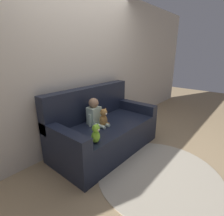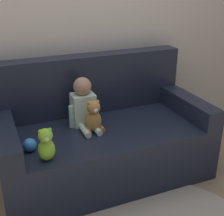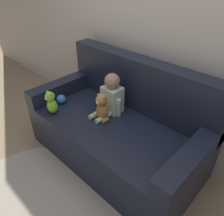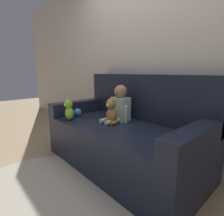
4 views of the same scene
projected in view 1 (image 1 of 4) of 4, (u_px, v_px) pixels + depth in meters
name	position (u px, v px, depth m)	size (l,w,h in m)	color
ground_plane	(106.00, 149.00, 2.94)	(12.00, 12.00, 0.00)	#9E8460
wall_back	(81.00, 68.00, 2.87)	(8.00, 0.05, 2.60)	beige
couch	(103.00, 129.00, 2.88)	(1.76, 0.91, 1.01)	black
person_baby	(95.00, 113.00, 2.70)	(0.26, 0.35, 0.42)	silver
teddy_bear_brown	(104.00, 118.00, 2.64)	(0.16, 0.13, 0.28)	#AD7A3D
plush_toy_side	(96.00, 134.00, 2.15)	(0.12, 0.11, 0.24)	#8CD133
toy_ball	(82.00, 137.00, 2.21)	(0.10, 0.10, 0.10)	#337FDB
floor_rug	(158.00, 174.00, 2.34)	(1.62, 1.62, 0.01)	#B2A893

